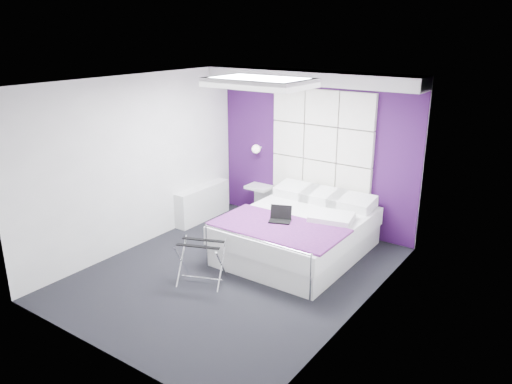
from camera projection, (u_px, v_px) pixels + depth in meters
floor at (235, 272)px, 6.92m from camera, size 4.40×4.40×0.00m
ceiling at (232, 82)px, 6.10m from camera, size 4.40×4.40×0.00m
wall_back at (314, 151)px, 8.22m from camera, size 3.60×0.00×3.60m
wall_left at (138, 163)px, 7.49m from camera, size 0.00×4.40×4.40m
wall_right at (362, 211)px, 5.53m from camera, size 0.00×4.40×4.40m
accent_wall at (314, 151)px, 8.21m from camera, size 3.58×0.02×2.58m
soffit at (309, 78)px, 7.65m from camera, size 3.58×0.50×0.20m
headboard at (320, 160)px, 8.13m from camera, size 1.80×0.08×2.30m
skylight at (259, 82)px, 6.58m from camera, size 1.36×0.86×0.12m
wall_lamp at (257, 149)px, 8.71m from camera, size 0.15×0.15×0.15m
radiator at (203, 203)px, 8.75m from camera, size 0.22×1.20×0.60m
bed at (298, 233)px, 7.41m from camera, size 1.82×2.20×0.77m
nightstand at (259, 187)px, 8.85m from camera, size 0.44×0.34×0.05m
luggage_rack at (201, 262)px, 6.57m from camera, size 0.58×0.43×0.57m
laptop at (282, 217)px, 7.06m from camera, size 0.30×0.22×0.22m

